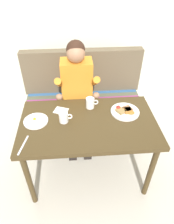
{
  "coord_description": "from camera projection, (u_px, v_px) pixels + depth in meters",
  "views": [
    {
      "loc": [
        -0.11,
        -1.34,
        1.93
      ],
      "look_at": [
        0.0,
        0.15,
        0.72
      ],
      "focal_mm": 32.93,
      "sensor_mm": 36.0,
      "label": 1
    }
  ],
  "objects": [
    {
      "name": "coffee_mug",
      "position": [
        90.0,
        103.0,
        1.93
      ],
      "size": [
        0.12,
        0.08,
        0.1
      ],
      "color": "white",
      "rests_on": "table"
    },
    {
      "name": "plate_breakfast",
      "position": [
        125.0,
        111.0,
        1.89
      ],
      "size": [
        0.26,
        0.26,
        0.05
      ],
      "color": "white",
      "rests_on": "table"
    },
    {
      "name": "couch",
      "position": [
        83.0,
        106.0,
        2.64
      ],
      "size": [
        1.44,
        0.56,
        1.0
      ],
      "color": "brown",
      "rests_on": "ground"
    },
    {
      "name": "knife",
      "position": [
        23.0,
        145.0,
        1.58
      ],
      "size": [
        0.06,
        0.2,
        0.0
      ],
      "primitive_type": "cube",
      "rotation": [
        0.0,
        0.0,
        -0.23
      ],
      "color": "silver",
      "rests_on": "table"
    },
    {
      "name": "person",
      "position": [
        77.0,
        86.0,
        2.24
      ],
      "size": [
        0.45,
        0.61,
        1.21
      ],
      "color": "orange",
      "rests_on": "ground"
    },
    {
      "name": "back_wall",
      "position": [
        80.0,
        14.0,
        2.42
      ],
      "size": [
        4.4,
        0.1,
        2.6
      ],
      "primitive_type": "cube",
      "color": "silver",
      "rests_on": "ground"
    },
    {
      "name": "napkin",
      "position": [
        61.0,
        111.0,
        1.91
      ],
      "size": [
        0.15,
        0.14,
        0.01
      ],
      "primitive_type": "cube",
      "rotation": [
        0.0,
        0.0,
        -0.38
      ],
      "color": "silver",
      "rests_on": "table"
    },
    {
      "name": "ground_plane",
      "position": [
        88.0,
        171.0,
        2.26
      ],
      "size": [
        8.0,
        8.0,
        0.0
      ],
      "primitive_type": "plane",
      "color": "beige"
    },
    {
      "name": "coffee_mug_second",
      "position": [
        64.0,
        117.0,
        1.77
      ],
      "size": [
        0.12,
        0.08,
        0.09
      ],
      "color": "white",
      "rests_on": "table"
    },
    {
      "name": "table",
      "position": [
        88.0,
        129.0,
        1.85
      ],
      "size": [
        1.2,
        0.7,
        0.73
      ],
      "color": "#3F2F17",
      "rests_on": "ground"
    },
    {
      "name": "plate_eggs",
      "position": [
        36.0,
        121.0,
        1.79
      ],
      "size": [
        0.21,
        0.21,
        0.04
      ],
      "color": "white",
      "rests_on": "table"
    }
  ]
}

